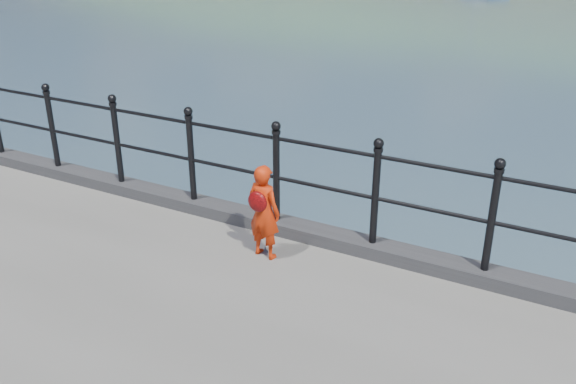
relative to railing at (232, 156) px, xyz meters
The scene contains 4 objects.
ground 1.83m from the railing, 90.00° to the left, with size 600.00×600.00×0.00m, color #2D4251.
kerb 0.75m from the railing, 140.53° to the right, with size 60.00×0.30×0.15m, color #28282B.
railing is the anchor object (origin of this frame).
child 1.02m from the railing, 37.31° to the right, with size 0.42×0.34×1.06m.
Camera 1 is at (3.77, -5.75, 4.35)m, focal length 38.00 mm.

